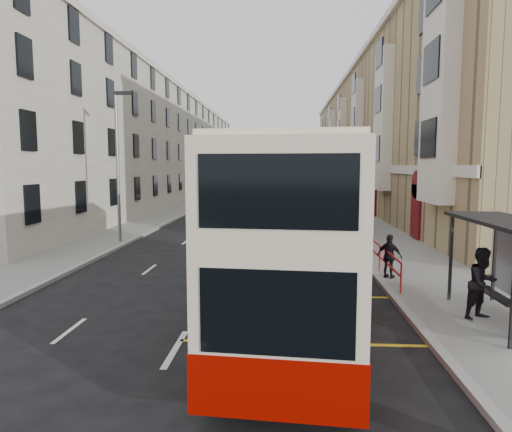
# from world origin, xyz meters

# --- Properties ---
(ground) EXTENTS (200.00, 200.00, 0.00)m
(ground) POSITION_xyz_m (0.00, 0.00, 0.00)
(ground) COLOR black
(ground) RESTS_ON ground
(pavement_right) EXTENTS (4.00, 120.00, 0.15)m
(pavement_right) POSITION_xyz_m (8.00, 30.00, 0.07)
(pavement_right) COLOR slate
(pavement_right) RESTS_ON ground
(pavement_left) EXTENTS (3.00, 120.00, 0.15)m
(pavement_left) POSITION_xyz_m (-7.50, 30.00, 0.07)
(pavement_left) COLOR slate
(pavement_left) RESTS_ON ground
(kerb_right) EXTENTS (0.25, 120.00, 0.15)m
(kerb_right) POSITION_xyz_m (6.00, 30.00, 0.07)
(kerb_right) COLOR gray
(kerb_right) RESTS_ON ground
(kerb_left) EXTENTS (0.25, 120.00, 0.15)m
(kerb_left) POSITION_xyz_m (-6.00, 30.00, 0.07)
(kerb_left) COLOR gray
(kerb_left) RESTS_ON ground
(road_markings) EXTENTS (10.00, 110.00, 0.01)m
(road_markings) POSITION_xyz_m (0.00, 45.00, 0.01)
(road_markings) COLOR silver
(road_markings) RESTS_ON ground
(terrace_right) EXTENTS (10.75, 79.00, 15.25)m
(terrace_right) POSITION_xyz_m (14.88, 45.38, 7.52)
(terrace_right) COLOR tan
(terrace_right) RESTS_ON ground
(terrace_left) EXTENTS (9.18, 79.00, 13.25)m
(terrace_left) POSITION_xyz_m (-13.43, 45.50, 6.52)
(terrace_left) COLOR beige
(terrace_left) RESTS_ON ground
(guard_railing) EXTENTS (0.06, 6.56, 1.01)m
(guard_railing) POSITION_xyz_m (6.25, 5.75, 0.86)
(guard_railing) COLOR red
(guard_railing) RESTS_ON pavement_right
(street_lamp_near) EXTENTS (0.93, 0.18, 8.00)m
(street_lamp_near) POSITION_xyz_m (-6.35, 12.00, 4.64)
(street_lamp_near) COLOR slate
(street_lamp_near) RESTS_ON pavement_left
(street_lamp_far) EXTENTS (0.93, 0.18, 8.00)m
(street_lamp_far) POSITION_xyz_m (-6.35, 42.00, 4.64)
(street_lamp_far) COLOR slate
(street_lamp_far) RESTS_ON pavement_left
(double_decker_front) EXTENTS (3.75, 12.14, 4.77)m
(double_decker_front) POSITION_xyz_m (2.89, 0.41, 2.43)
(double_decker_front) COLOR beige
(double_decker_front) RESTS_ON ground
(double_decker_rear) EXTENTS (3.24, 11.03, 4.34)m
(double_decker_rear) POSITION_xyz_m (4.54, 19.34, 2.21)
(double_decker_rear) COLOR beige
(double_decker_rear) RESTS_ON ground
(pedestrian_mid) EXTENTS (1.17, 1.08, 1.93)m
(pedestrian_mid) POSITION_xyz_m (7.78, 0.15, 1.11)
(pedestrian_mid) COLOR black
(pedestrian_mid) RESTS_ON pavement_right
(pedestrian_far) EXTENTS (0.99, 0.87, 1.61)m
(pedestrian_far) POSITION_xyz_m (6.35, 4.56, 0.95)
(pedestrian_far) COLOR black
(pedestrian_far) RESTS_ON pavement_right
(white_van) EXTENTS (4.09, 6.03, 1.53)m
(white_van) POSITION_xyz_m (-4.40, 41.34, 0.77)
(white_van) COLOR silver
(white_van) RESTS_ON ground
(car_silver) EXTENTS (2.42, 4.49, 1.45)m
(car_silver) POSITION_xyz_m (-3.33, 56.77, 0.72)
(car_silver) COLOR #A9ACB1
(car_silver) RESTS_ON ground
(car_dark) EXTENTS (1.81, 4.71, 1.53)m
(car_dark) POSITION_xyz_m (-3.02, 64.83, 0.77)
(car_dark) COLOR black
(car_dark) RESTS_ON ground
(car_red) EXTENTS (2.90, 5.69, 1.58)m
(car_red) POSITION_xyz_m (5.20, 59.69, 0.79)
(car_red) COLOR #A70309
(car_red) RESTS_ON ground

